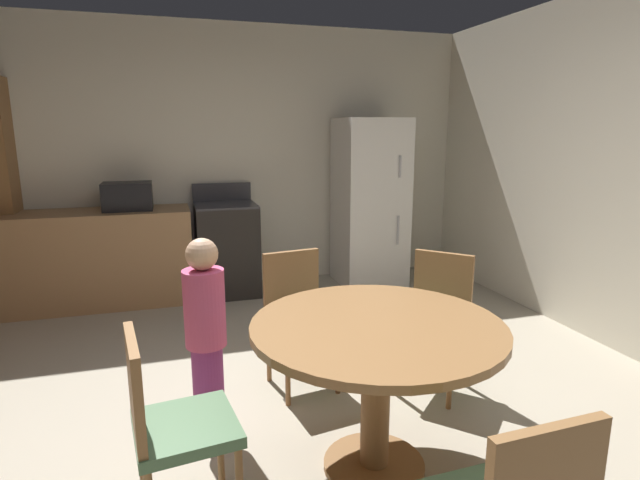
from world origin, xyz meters
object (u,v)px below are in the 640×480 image
at_px(refrigerator, 370,202).
at_px(chair_northeast, 436,312).
at_px(person_child, 206,331).
at_px(dining_table, 377,354).
at_px(oven_range, 227,248).
at_px(chair_north, 298,311).
at_px(chair_west, 168,420).
at_px(microwave, 128,196).

xyz_separation_m(refrigerator, chair_northeast, (-0.47, -2.29, -0.38)).
bearing_deg(person_child, dining_table, -0.00).
xyz_separation_m(oven_range, chair_northeast, (1.06, -2.34, 0.03)).
height_order(oven_range, chair_northeast, oven_range).
distance_m(refrigerator, chair_northeast, 2.37).
height_order(chair_northeast, person_child, person_child).
height_order(chair_north, chair_west, same).
bearing_deg(refrigerator, microwave, 178.82).
bearing_deg(chair_west, chair_northeast, 18.11).
relative_size(oven_range, chair_west, 1.26).
bearing_deg(chair_north, chair_west, -45.56).
bearing_deg(oven_range, microwave, -179.77).
bearing_deg(dining_table, chair_northeast, 43.61).
distance_m(microwave, chair_northeast, 3.10).
bearing_deg(microwave, oven_range, 0.23).
relative_size(oven_range, dining_table, 0.93).
height_order(microwave, chair_north, microwave).
xyz_separation_m(chair_north, chair_northeast, (0.84, -0.29, 0.00)).
height_order(refrigerator, chair_west, refrigerator).
height_order(microwave, dining_table, microwave).
relative_size(dining_table, chair_west, 1.37).
xyz_separation_m(microwave, chair_north, (1.13, -2.05, -0.53)).
distance_m(chair_northeast, person_child, 1.45).
height_order(refrigerator, person_child, refrigerator).
bearing_deg(dining_table, microwave, 112.90).
bearing_deg(person_child, chair_northeast, 40.95).
xyz_separation_m(refrigerator, chair_west, (-2.11, -3.07, -0.38)).
relative_size(refrigerator, microwave, 4.00).
bearing_deg(oven_range, dining_table, -83.06).
height_order(chair_west, chair_northeast, same).
xyz_separation_m(refrigerator, chair_north, (-1.30, -2.00, -0.38)).
bearing_deg(microwave, chair_northeast, -50.03).
distance_m(refrigerator, chair_west, 3.75).
bearing_deg(chair_north, person_child, -67.05).
bearing_deg(person_child, refrigerator, 88.79).
bearing_deg(chair_northeast, chair_north, -62.55).
bearing_deg(chair_north, oven_range, 177.71).
relative_size(oven_range, person_child, 1.01).
distance_m(chair_north, person_child, 0.72).
height_order(refrigerator, microwave, refrigerator).
bearing_deg(chair_west, person_child, 66.53).
height_order(oven_range, refrigerator, refrigerator).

